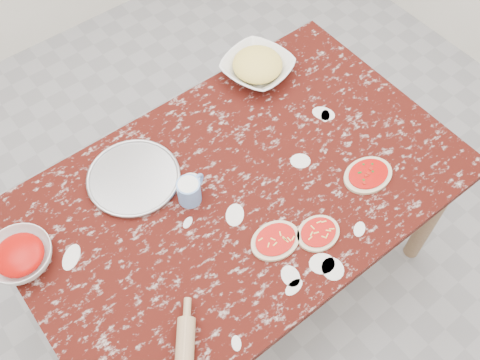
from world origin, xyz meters
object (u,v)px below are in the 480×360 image
at_px(worktable, 240,200).
at_px(pizza_tray, 134,178).
at_px(cheese_bowl, 257,68).
at_px(flour_mug, 190,191).
at_px(sauce_bowl, 21,257).

distance_m(worktable, pizza_tray, 0.40).
bearing_deg(cheese_bowl, flour_mug, -150.07).
height_order(cheese_bowl, flour_mug, flour_mug).
bearing_deg(cheese_bowl, pizza_tray, -168.98).
xyz_separation_m(worktable, flour_mug, (-0.16, 0.07, 0.13)).
bearing_deg(pizza_tray, sauce_bowl, -173.37).
relative_size(worktable, flour_mug, 13.13).
bearing_deg(worktable, sauce_bowl, 164.04).
bearing_deg(flour_mug, pizza_tray, 121.08).
distance_m(sauce_bowl, cheese_bowl, 1.16).
bearing_deg(sauce_bowl, cheese_bowl, 9.26).
relative_size(cheese_bowl, flour_mug, 2.24).
height_order(pizza_tray, cheese_bowl, cheese_bowl).
xyz_separation_m(pizza_tray, flour_mug, (0.12, -0.19, 0.04)).
relative_size(worktable, cheese_bowl, 5.86).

